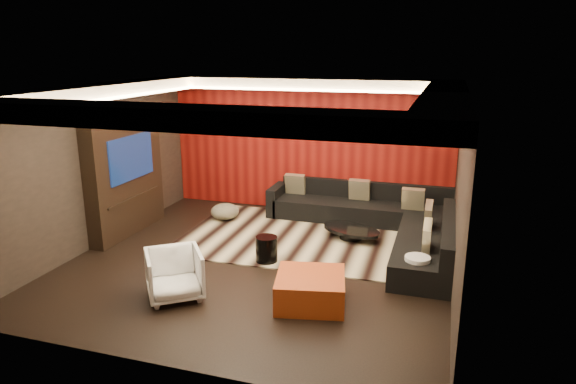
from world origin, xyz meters
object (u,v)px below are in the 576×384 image
(coffee_table, at_px, (351,233))
(armchair, at_px, (174,274))
(white_side_table, at_px, (417,271))
(sectional_sofa, at_px, (382,222))
(orange_ottoman, at_px, (310,289))
(drum_stool, at_px, (267,249))

(coffee_table, relative_size, armchair, 1.52)
(white_side_table, bearing_deg, coffee_table, 127.90)
(coffee_table, relative_size, white_side_table, 2.48)
(sectional_sofa, bearing_deg, white_side_table, -69.17)
(orange_ottoman, bearing_deg, drum_stool, 132.37)
(coffee_table, distance_m, orange_ottoman, 2.60)
(drum_stool, relative_size, orange_ottoman, 0.46)
(orange_ottoman, bearing_deg, coffee_table, 88.42)
(coffee_table, height_order, orange_ottoman, orange_ottoman)
(armchair, bearing_deg, orange_ottoman, -24.54)
(white_side_table, bearing_deg, orange_ottoman, -144.14)
(orange_ottoman, height_order, sectional_sofa, sectional_sofa)
(drum_stool, relative_size, white_side_table, 0.91)
(drum_stool, relative_size, sectional_sofa, 0.11)
(white_side_table, height_order, sectional_sofa, sectional_sofa)
(coffee_table, relative_size, drum_stool, 2.74)
(coffee_table, distance_m, sectional_sofa, 0.65)
(drum_stool, distance_m, orange_ottoman, 1.55)
(drum_stool, height_order, orange_ottoman, drum_stool)
(orange_ottoman, height_order, armchair, armchair)
(coffee_table, distance_m, drum_stool, 1.84)
(drum_stool, bearing_deg, coffee_table, 52.57)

